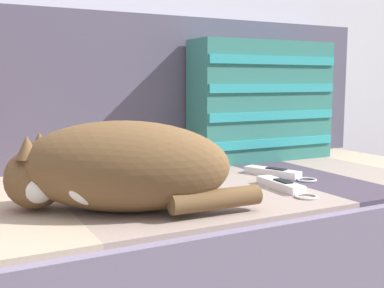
{
  "coord_description": "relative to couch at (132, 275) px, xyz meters",
  "views": [
    {
      "loc": [
        -0.38,
        -0.88,
        0.67
      ],
      "look_at": [
        0.12,
        0.08,
        0.53
      ],
      "focal_mm": 45.0,
      "sensor_mm": 36.0,
      "label": 1
    }
  ],
  "objects": [
    {
      "name": "sofa_backrest",
      "position": [
        0.0,
        0.32,
        0.43
      ],
      "size": [
        1.84,
        0.14,
        0.43
      ],
      "color": "#514C60",
      "rests_on": "couch"
    },
    {
      "name": "couch",
      "position": [
        0.0,
        0.0,
        0.0
      ],
      "size": [
        1.88,
        0.79,
        0.43
      ],
      "color": "brown",
      "rests_on": "ground_plane"
    },
    {
      "name": "game_remote_near",
      "position": [
        0.29,
        -0.19,
        0.23
      ],
      "size": [
        0.05,
        0.19,
        0.02
      ],
      "color": "white",
      "rests_on": "couch"
    },
    {
      "name": "throw_pillow_striped",
      "position": [
        0.5,
        0.18,
        0.4
      ],
      "size": [
        0.46,
        0.14,
        0.36
      ],
      "color": "#337A70",
      "rests_on": "couch"
    },
    {
      "name": "sleeping_cat",
      "position": [
        -0.1,
        -0.19,
        0.3
      ],
      "size": [
        0.44,
        0.36,
        0.17
      ],
      "color": "brown",
      "rests_on": "couch"
    },
    {
      "name": "game_remote_far",
      "position": [
        0.37,
        -0.06,
        0.23
      ],
      "size": [
        0.11,
        0.2,
        0.02
      ],
      "color": "white",
      "rests_on": "couch"
    }
  ]
}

